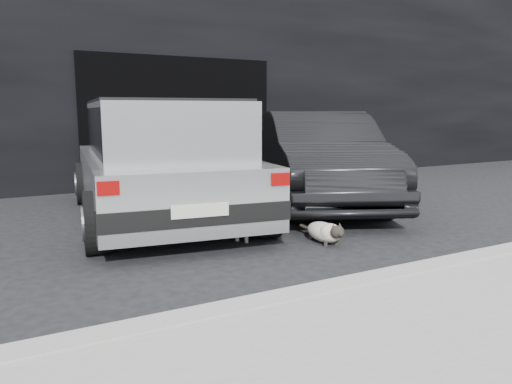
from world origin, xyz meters
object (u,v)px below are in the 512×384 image
cat_white (252,224)px  silver_hatchback (161,156)px  cat_siamese (326,232)px  second_car (319,158)px

cat_white → silver_hatchback: bearing=175.2°
silver_hatchback → cat_siamese: bearing=-52.3°
silver_hatchback → second_car: silver_hatchback is taller
cat_white → second_car: bearing=100.4°
second_car → cat_siamese: bearing=-99.7°
cat_siamese → cat_white: (-0.64, 0.61, 0.05)m
cat_siamese → silver_hatchback: bearing=-55.0°
cat_siamese → cat_white: cat_white is taller
second_car → cat_siamese: (-1.45, -2.14, -0.63)m
silver_hatchback → second_car: 2.70m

